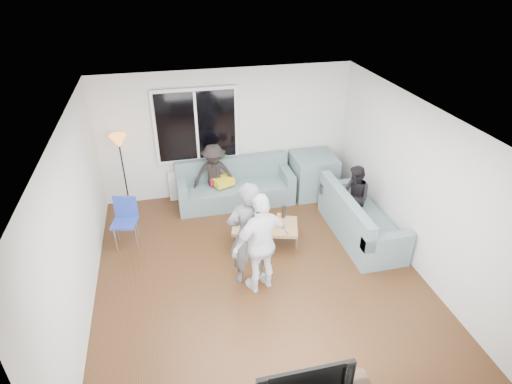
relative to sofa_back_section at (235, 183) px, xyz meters
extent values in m
cube|color=#56351C|center=(-0.06, -2.27, -0.45)|extent=(5.00, 5.50, 0.04)
cube|color=white|center=(-0.06, -2.27, 2.20)|extent=(5.00, 5.50, 0.04)
cube|color=silver|center=(-0.06, 0.50, 0.88)|extent=(5.00, 0.04, 2.60)
cube|color=silver|center=(-0.06, -5.04, 0.88)|extent=(5.00, 0.04, 2.60)
cube|color=silver|center=(-2.58, -2.27, 0.88)|extent=(0.04, 5.50, 2.60)
cube|color=silver|center=(2.46, -2.27, 0.88)|extent=(0.04, 5.50, 2.60)
cube|color=white|center=(-0.66, 0.42, 1.12)|extent=(1.62, 0.06, 1.47)
cube|color=black|center=(-0.66, 0.38, 1.12)|extent=(1.50, 0.02, 1.35)
cube|color=white|center=(-0.66, 0.37, 1.12)|extent=(0.05, 0.03, 1.35)
cube|color=silver|center=(-0.66, 0.38, -0.11)|extent=(1.30, 0.12, 0.62)
imported|color=#285A24|center=(-0.18, 0.35, 0.35)|extent=(0.18, 0.15, 0.32)
imported|color=white|center=(-1.01, 0.35, 0.29)|extent=(0.19, 0.19, 0.19)
cube|color=slate|center=(1.65, 0.00, 0.00)|extent=(0.85, 0.85, 0.85)
cube|color=yellow|center=(-0.25, -0.02, 0.09)|extent=(0.47, 0.44, 0.14)
cube|color=maroon|center=(-0.31, 0.06, 0.09)|extent=(0.40, 0.35, 0.13)
cube|color=#AB7A52|center=(0.23, -1.53, -0.22)|extent=(1.22, 0.88, 0.40)
cylinder|color=maroon|center=(0.14, -1.63, 0.06)|extent=(0.17, 0.17, 0.17)
imported|color=#505055|center=(-0.24, -2.37, 0.44)|extent=(0.65, 0.44, 1.72)
imported|color=silver|center=(-0.08, -2.57, 0.39)|extent=(1.03, 0.68, 1.63)
imported|color=black|center=(1.96, -1.32, 0.17)|extent=(0.55, 0.65, 1.20)
imported|color=black|center=(-0.41, 0.03, 0.22)|extent=(0.87, 0.54, 1.29)
imported|color=black|center=(-0.20, -4.77, 0.30)|extent=(1.00, 0.13, 0.58)
cylinder|color=orange|center=(0.45, -1.64, 0.10)|extent=(0.07, 0.07, 0.25)
cylinder|color=#F5490E|center=(-0.09, -1.45, 0.08)|extent=(0.07, 0.07, 0.21)
cylinder|color=#198E1B|center=(0.07, -1.64, 0.08)|extent=(0.08, 0.08, 0.21)
cylinder|color=black|center=(0.61, -1.37, 0.09)|extent=(0.07, 0.07, 0.23)
cylinder|color=black|center=(0.32, -1.35, 0.08)|extent=(0.07, 0.07, 0.21)
camera|label=1|loc=(-1.27, -7.33, 4.06)|focal=29.63mm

